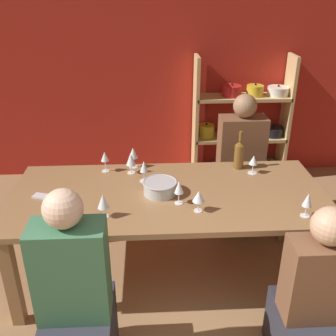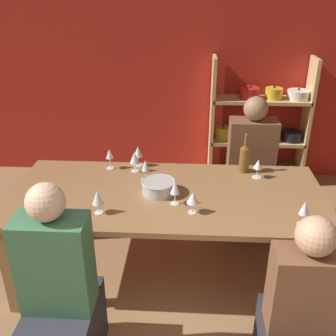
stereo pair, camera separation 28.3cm
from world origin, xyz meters
name	(u,v)px [view 1 (the left image)]	position (x,y,z in m)	size (l,w,h in m)	color
wall_back_red	(173,58)	(0.00, 3.83, 1.35)	(8.80, 0.06, 2.70)	red
shelf_unit	(242,133)	(0.78, 3.63, 0.55)	(1.06, 0.30, 1.41)	tan
dining_table	(169,203)	(-0.15, 1.94, 0.66)	(2.25, 1.00, 0.74)	olive
mixing_bowl	(160,187)	(-0.22, 1.93, 0.80)	(0.24, 0.24, 0.10)	#B7BABC
wine_bottle_green	(239,154)	(0.43, 2.32, 0.87)	(0.08, 0.08, 0.31)	brown
wine_glass_red_a	(179,188)	(-0.09, 1.79, 0.86)	(0.06, 0.06, 0.17)	white
wine_glass_empty_a	(105,157)	(-0.64, 2.31, 0.87)	(0.06, 0.06, 0.17)	white
wine_glass_white_a	(308,201)	(0.71, 1.59, 0.86)	(0.06, 0.06, 0.17)	white
wine_glass_white_b	(253,161)	(0.52, 2.22, 0.85)	(0.07, 0.07, 0.15)	white
wine_glass_red_b	(199,197)	(0.03, 1.69, 0.85)	(0.08, 0.08, 0.15)	white
wine_glass_red_c	(131,160)	(-0.43, 2.27, 0.86)	(0.08, 0.08, 0.16)	white
wine_glass_empty_b	(133,153)	(-0.42, 2.38, 0.87)	(0.07, 0.07, 0.17)	white
wine_glass_empty_c	(103,201)	(-0.59, 1.65, 0.86)	(0.08, 0.08, 0.17)	white
wine_glass_white_c	(144,168)	(-0.33, 2.13, 0.86)	(0.07, 0.07, 0.17)	white
cell_phone	(43,196)	(-1.04, 1.93, 0.75)	(0.16, 0.11, 0.01)	silver
person_near_a	(312,313)	(0.62, 1.10, 0.41)	(0.37, 0.46, 1.10)	#2D2D38
person_far_a	(239,176)	(0.55, 2.73, 0.45)	(0.41, 0.51, 1.24)	#2D2D38
person_near_b	(77,313)	(-0.71, 1.13, 0.45)	(0.39, 0.48, 1.23)	#2D2D38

